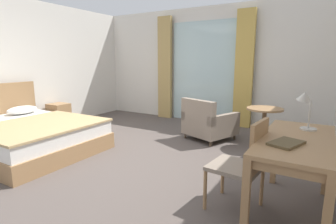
{
  "coord_description": "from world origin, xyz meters",
  "views": [
    {
      "loc": [
        2.54,
        -2.92,
        1.47
      ],
      "look_at": [
        0.69,
        0.22,
        0.76
      ],
      "focal_mm": 28.27,
      "sensor_mm": 36.0,
      "label": 1
    }
  ],
  "objects": [
    {
      "name": "nightstand",
      "position": [
        -2.53,
        0.85,
        0.26
      ],
      "size": [
        0.4,
        0.38,
        0.52
      ],
      "color": "#9E754C",
      "rests_on": "ground"
    },
    {
      "name": "desk_chair",
      "position": [
        1.95,
        -0.46,
        0.51
      ],
      "size": [
        0.51,
        0.49,
        0.93
      ],
      "color": "gray",
      "rests_on": "ground"
    },
    {
      "name": "balcony_glass_door",
      "position": [
        0.0,
        3.03,
        1.19
      ],
      "size": [
        1.57,
        0.02,
        2.38
      ],
      "primitive_type": "cube",
      "color": "silver",
      "rests_on": "ground"
    },
    {
      "name": "desk_lamp",
      "position": [
        2.39,
        0.13,
        1.05
      ],
      "size": [
        0.23,
        0.28,
        0.41
      ],
      "color": "#B7B2A8",
      "rests_on": "writing_desk"
    },
    {
      "name": "ground",
      "position": [
        0.0,
        0.0,
        -0.05
      ],
      "size": [
        6.19,
        6.73,
        0.1
      ],
      "primitive_type": "cube",
      "color": "#564C47"
    },
    {
      "name": "bed",
      "position": [
        -1.63,
        -0.5,
        0.27
      ],
      "size": [
        2.24,
        1.78,
        1.05
      ],
      "color": "#9E754C",
      "rests_on": "ground"
    },
    {
      "name": "closed_book",
      "position": [
        2.32,
        -0.59,
        0.79
      ],
      "size": [
        0.29,
        0.35,
        0.02
      ],
      "primitive_type": "cube",
      "rotation": [
        0.0,
        0.0,
        -0.35
      ],
      "color": "brown",
      "rests_on": "writing_desk"
    },
    {
      "name": "writing_desk",
      "position": [
        2.38,
        -0.33,
        0.69
      ],
      "size": [
        0.61,
        1.38,
        0.78
      ],
      "color": "#9E754C",
      "rests_on": "ground"
    },
    {
      "name": "armchair_by_window",
      "position": [
        0.73,
        1.63,
        0.31
      ],
      "size": [
        1.0,
        1.01,
        0.78
      ],
      "color": "gray",
      "rests_on": "ground"
    },
    {
      "name": "wall_back",
      "position": [
        0.0,
        3.11,
        1.35
      ],
      "size": [
        5.79,
        0.12,
        2.7
      ],
      "primitive_type": "cube",
      "color": "silver",
      "rests_on": "ground"
    },
    {
      "name": "round_cafe_table",
      "position": [
        1.73,
        1.67,
        0.5
      ],
      "size": [
        0.59,
        0.59,
        0.69
      ],
      "color": "#9E754C",
      "rests_on": "ground"
    },
    {
      "name": "curtain_panel_right",
      "position": [
        1.01,
        2.93,
        1.27
      ],
      "size": [
        0.39,
        0.1,
        2.54
      ],
      "primitive_type": "cube",
      "color": "tan",
      "rests_on": "ground"
    },
    {
      "name": "wall_left",
      "position": [
        -2.83,
        0.0,
        1.35
      ],
      "size": [
        0.12,
        6.33,
        2.7
      ],
      "primitive_type": "cube",
      "color": "silver",
      "rests_on": "ground"
    },
    {
      "name": "curtain_panel_left",
      "position": [
        -1.0,
        2.93,
        1.27
      ],
      "size": [
        0.37,
        0.1,
        2.54
      ],
      "primitive_type": "cube",
      "color": "tan",
      "rests_on": "ground"
    }
  ]
}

